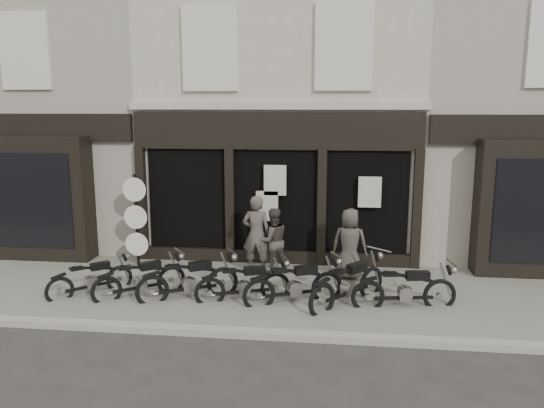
# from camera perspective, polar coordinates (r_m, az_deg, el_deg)

# --- Properties ---
(ground_plane) EXTENTS (90.00, 90.00, 0.00)m
(ground_plane) POSITION_cam_1_polar(r_m,az_deg,el_deg) (10.89, -1.35, -11.35)
(ground_plane) COLOR #2D2B28
(ground_plane) RESTS_ON ground
(pavement) EXTENTS (30.00, 4.20, 0.12)m
(pavement) POSITION_cam_1_polar(r_m,az_deg,el_deg) (11.70, -0.73, -9.44)
(pavement) COLOR #68645C
(pavement) RESTS_ON ground_plane
(kerb) EXTENTS (30.00, 0.25, 0.13)m
(kerb) POSITION_cam_1_polar(r_m,az_deg,el_deg) (9.72, -2.41, -13.73)
(kerb) COLOR gray
(kerb) RESTS_ON ground_plane
(central_building) EXTENTS (7.30, 6.22, 8.34)m
(central_building) POSITION_cam_1_polar(r_m,az_deg,el_deg) (16.00, 1.61, 10.66)
(central_building) COLOR beige
(central_building) RESTS_ON ground
(neighbour_left) EXTENTS (5.60, 6.73, 8.34)m
(neighbour_left) POSITION_cam_1_polar(r_m,az_deg,el_deg) (17.69, -19.69, 9.92)
(neighbour_left) COLOR gray
(neighbour_left) RESTS_ON ground
(neighbour_right) EXTENTS (5.60, 6.73, 8.34)m
(neighbour_right) POSITION_cam_1_polar(r_m,az_deg,el_deg) (16.63, 24.28, 9.60)
(neighbour_right) COLOR gray
(neighbour_right) RESTS_ON ground
(motorcycle_0) EXTENTS (1.49, 1.47, 0.90)m
(motorcycle_0) POSITION_cam_1_polar(r_m,az_deg,el_deg) (12.07, -18.84, -7.90)
(motorcycle_0) COLOR black
(motorcycle_0) RESTS_ON ground
(motorcycle_1) EXTENTS (1.74, 1.41, 0.97)m
(motorcycle_1) POSITION_cam_1_polar(r_m,az_deg,el_deg) (11.63, -13.92, -8.18)
(motorcycle_1) COLOR black
(motorcycle_1) RESTS_ON ground
(motorcycle_2) EXTENTS (1.99, 1.26, 1.04)m
(motorcycle_2) POSITION_cam_1_polar(r_m,az_deg,el_deg) (11.28, -8.87, -8.44)
(motorcycle_2) COLOR black
(motorcycle_2) RESTS_ON ground
(motorcycle_3) EXTENTS (1.92, 0.97, 0.96)m
(motorcycle_3) POSITION_cam_1_polar(r_m,az_deg,el_deg) (11.06, -3.00, -8.87)
(motorcycle_3) COLOR black
(motorcycle_3) RESTS_ON ground
(motorcycle_4) EXTENTS (2.01, 1.15, 1.03)m
(motorcycle_4) POSITION_cam_1_polar(r_m,az_deg,el_deg) (10.92, 2.48, -8.98)
(motorcycle_4) COLOR black
(motorcycle_4) RESTS_ON ground
(motorcycle_5) EXTENTS (1.68, 1.85, 1.08)m
(motorcycle_5) POSITION_cam_1_polar(r_m,az_deg,el_deg) (10.98, 8.25, -8.88)
(motorcycle_5) COLOR black
(motorcycle_5) RESTS_ON ground
(motorcycle_6) EXTENTS (2.11, 0.67, 1.02)m
(motorcycle_6) POSITION_cam_1_polar(r_m,az_deg,el_deg) (10.99, 14.15, -9.22)
(motorcycle_6) COLOR black
(motorcycle_6) RESTS_ON ground
(man_left) EXTENTS (0.72, 0.51, 1.88)m
(man_left) POSITION_cam_1_polar(r_m,az_deg,el_deg) (12.54, -1.67, -3.28)
(man_left) COLOR #4A433D
(man_left) RESTS_ON pavement
(man_centre) EXTENTS (0.94, 0.86, 1.57)m
(man_centre) POSITION_cam_1_polar(r_m,az_deg,el_deg) (12.58, 0.09, -3.96)
(man_centre) COLOR #403A34
(man_centre) RESTS_ON pavement
(man_right) EXTENTS (0.87, 0.64, 1.65)m
(man_right) POSITION_cam_1_polar(r_m,az_deg,el_deg) (12.28, 8.36, -4.25)
(man_right) COLOR #3F3A34
(man_right) RESTS_ON pavement
(advert_sign_post) EXTENTS (0.59, 0.38, 2.42)m
(advert_sign_post) POSITION_cam_1_polar(r_m,az_deg,el_deg) (13.45, -14.38, -2.14)
(advert_sign_post) COLOR black
(advert_sign_post) RESTS_ON ground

